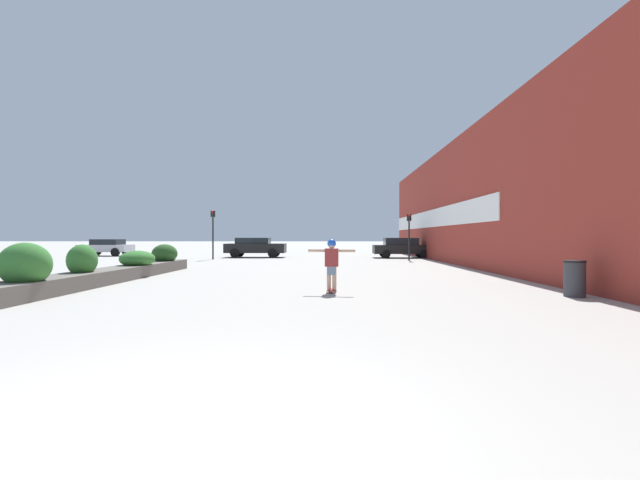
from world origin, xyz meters
The scene contains 12 objects.
ground_plane centered at (0.00, 0.00, 0.00)m, with size 300.00×300.00×0.00m, color #A3A099.
building_wall_right centered at (8.83, 18.43, 3.59)m, with size 0.67×45.08×7.20m.
planter_box centered at (-6.38, 11.72, 0.48)m, with size 1.36×12.35×1.45m.
skateboard centered at (1.46, 8.81, 0.07)m, with size 0.30×0.63×0.09m.
skateboarder centered at (1.46, 8.81, 0.96)m, with size 1.34×0.26×1.44m.
trash_bin centered at (7.90, 8.12, 0.48)m, with size 0.55×0.55×0.96m.
car_leftmost centered at (16.98, 29.21, 0.76)m, with size 3.88×1.97×1.41m.
car_center_left centered at (-4.45, 29.85, 0.83)m, with size 4.64×2.01×1.52m.
car_center_right centered at (6.93, 29.34, 0.80)m, with size 4.52×1.95×1.52m.
car_rightmost centered at (-17.38, 32.05, 0.76)m, with size 4.07×2.07×1.40m.
traffic_light_left centered at (-6.87, 26.60, 2.35)m, with size 0.28×0.30×3.44m.
traffic_light_right centered at (6.77, 25.76, 2.16)m, with size 0.28×0.30×3.13m.
Camera 1 is at (1.42, -3.35, 1.59)m, focal length 24.00 mm.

